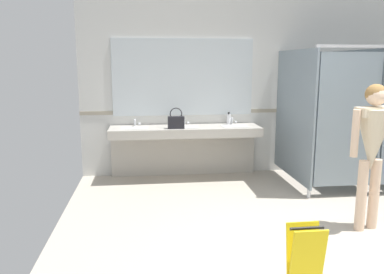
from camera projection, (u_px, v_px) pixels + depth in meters
ground_plane at (359, 260)px, 3.81m from camera, size 6.16×6.82×0.10m
wall_back at (266, 84)px, 6.62m from camera, size 6.16×0.12×2.99m
wall_back_tile_band at (266, 111)px, 6.64m from camera, size 6.16×0.01×0.06m
vanity_counter at (185, 139)px, 6.34m from camera, size 2.39×0.58×0.96m
mirror_panel at (183, 77)px, 6.36m from camera, size 2.29×0.02×1.24m
bathroom_stalls at (360, 115)px, 5.83m from camera, size 1.96×1.49×2.08m
person_standing at (373, 140)px, 4.24m from camera, size 0.56×0.48×1.62m
handbag at (176, 122)px, 6.03m from camera, size 0.25×0.11×0.32m
soap_dispenser at (229, 119)px, 6.45m from camera, size 0.07×0.07×0.20m
wet_floor_sign at (305, 257)px, 3.17m from camera, size 0.28×0.19×0.56m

